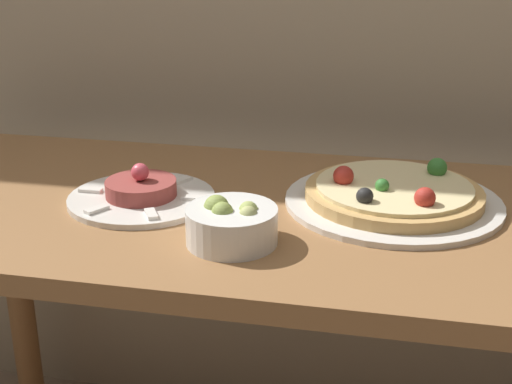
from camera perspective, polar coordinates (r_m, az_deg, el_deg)
The scene contains 4 objects.
dining_table at distance 1.23m, azimuth 1.87°, elevation -5.83°, with size 1.45×0.62×0.73m.
pizza_plate at distance 1.22m, azimuth 10.94°, elevation -0.25°, with size 0.36×0.36×0.06m.
tartare_plate at distance 1.23m, azimuth -9.16°, elevation -0.14°, with size 0.25×0.25×0.07m.
small_bowl at distance 1.05m, azimuth -1.99°, elevation -2.57°, with size 0.14×0.14×0.07m.
Camera 1 is at (0.19, -0.77, 1.17)m, focal length 50.00 mm.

